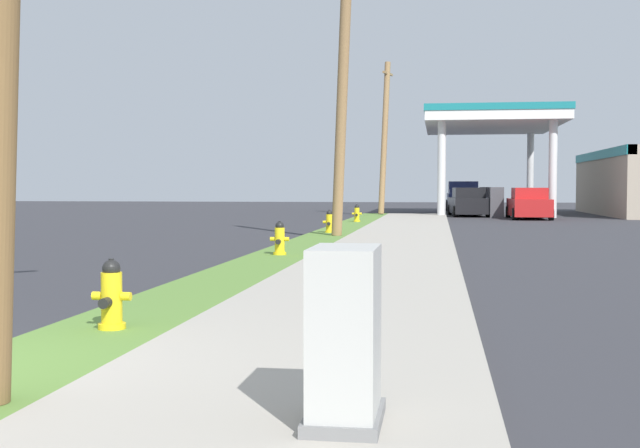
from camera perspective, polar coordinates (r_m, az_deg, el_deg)
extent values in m
cube|color=#A8A093|center=(6.06, -3.24, -12.28)|extent=(3.20, 80.00, 0.12)
cylinder|color=yellow|center=(8.88, -14.44, -6.97)|extent=(0.29, 0.29, 0.06)
cylinder|color=yellow|center=(8.84, -14.46, -5.24)|extent=(0.22, 0.22, 0.60)
sphere|color=black|center=(8.80, -14.49, -3.05)|extent=(0.19, 0.19, 0.19)
cylinder|color=black|center=(8.79, -14.49, -2.53)|extent=(0.06, 0.06, 0.05)
cylinder|color=yellow|center=(8.90, -15.42, -4.89)|extent=(0.10, 0.09, 0.09)
cylinder|color=yellow|center=(8.77, -13.50, -4.98)|extent=(0.10, 0.09, 0.09)
cylinder|color=black|center=(8.69, -14.90, -5.40)|extent=(0.11, 0.12, 0.11)
cylinder|color=yellow|center=(17.88, -2.86, -2.08)|extent=(0.29, 0.29, 0.06)
cylinder|color=yellow|center=(17.86, -2.86, -1.22)|extent=(0.22, 0.22, 0.60)
sphere|color=black|center=(17.84, -2.86, -0.13)|extent=(0.19, 0.19, 0.19)
cylinder|color=black|center=(17.83, -2.86, 0.13)|extent=(0.06, 0.06, 0.05)
cylinder|color=yellow|center=(17.89, -3.36, -1.06)|extent=(0.10, 0.09, 0.09)
cylinder|color=yellow|center=(17.82, -2.35, -1.07)|extent=(0.10, 0.09, 0.09)
cylinder|color=black|center=(17.69, -2.96, -1.26)|extent=(0.11, 0.12, 0.11)
cylinder|color=yellow|center=(26.47, 0.66, -0.55)|extent=(0.29, 0.29, 0.06)
cylinder|color=yellow|center=(26.45, 0.66, 0.04)|extent=(0.22, 0.22, 0.60)
sphere|color=black|center=(26.44, 0.66, 0.77)|extent=(0.19, 0.19, 0.19)
cylinder|color=black|center=(26.44, 0.66, 0.95)|extent=(0.06, 0.06, 0.05)
cylinder|color=yellow|center=(26.47, 0.32, 0.14)|extent=(0.10, 0.09, 0.09)
cylinder|color=yellow|center=(26.43, 1.01, 0.14)|extent=(0.10, 0.09, 0.09)
cylinder|color=black|center=(26.28, 0.61, 0.02)|extent=(0.11, 0.12, 0.11)
cylinder|color=yellow|center=(34.76, 2.61, 0.21)|extent=(0.29, 0.29, 0.06)
cylinder|color=yellow|center=(34.75, 2.61, 0.66)|extent=(0.22, 0.22, 0.60)
sphere|color=black|center=(34.74, 2.62, 1.22)|extent=(0.19, 0.19, 0.19)
cylinder|color=black|center=(34.74, 2.62, 1.35)|extent=(0.06, 0.06, 0.05)
cylinder|color=yellow|center=(34.76, 2.35, 0.74)|extent=(0.10, 0.09, 0.09)
cylinder|color=yellow|center=(34.73, 2.88, 0.73)|extent=(0.10, 0.09, 0.09)
cylinder|color=black|center=(34.58, 2.59, 0.64)|extent=(0.11, 0.12, 0.11)
cylinder|color=#937047|center=(24.38, 1.60, 9.86)|extent=(0.93, 1.73, 9.13)
cylinder|color=#937047|center=(44.88, 4.56, 6.09)|extent=(0.67, 1.38, 8.42)
cube|color=#937047|center=(45.71, 4.79, 10.52)|extent=(0.49, 1.38, 0.12)
cube|color=slate|center=(5.27, 1.74, -13.45)|extent=(0.47, 0.74, 0.08)
cube|color=#B7B7B2|center=(5.15, 1.75, -7.86)|extent=(0.41, 0.68, 1.12)
cylinder|color=silver|center=(43.56, 8.57, 3.83)|extent=(0.44, 0.44, 5.09)
cylinder|color=silver|center=(43.96, 16.08, 3.74)|extent=(0.44, 0.44, 5.09)
cylinder|color=silver|center=(54.07, 8.52, 3.59)|extent=(0.44, 0.44, 5.09)
cylinder|color=silver|center=(54.39, 14.59, 3.53)|extent=(0.44, 0.44, 5.09)
cube|color=white|center=(49.04, 11.94, 6.93)|extent=(7.54, 12.31, 0.50)
cube|color=#197A7F|center=(49.08, 11.95, 7.43)|extent=(7.64, 12.41, 0.36)
cube|color=#47474C|center=(43.67, 12.32, 1.50)|extent=(0.70, 1.10, 1.60)
cube|color=#47474C|center=(54.15, 11.55, 1.72)|extent=(0.70, 1.10, 1.60)
cube|color=#197A7F|center=(49.73, 19.22, 4.60)|extent=(0.50, 14.89, 0.50)
cube|color=red|center=(42.06, 14.49, 1.15)|extent=(1.85, 4.51, 0.85)
cube|color=red|center=(41.83, 14.54, 2.11)|extent=(1.61, 2.03, 0.56)
cylinder|color=black|center=(43.67, 13.12, 0.84)|extent=(0.22, 0.60, 0.60)
cylinder|color=black|center=(43.86, 15.36, 0.82)|extent=(0.22, 0.60, 0.60)
cylinder|color=black|center=(40.29, 13.55, 0.69)|extent=(0.22, 0.60, 0.60)
cylinder|color=black|center=(40.49, 15.97, 0.67)|extent=(0.22, 0.60, 0.60)
cube|color=black|center=(45.35, 10.39, 1.29)|extent=(2.15, 4.62, 0.85)
cube|color=black|center=(45.11, 10.43, 2.18)|extent=(1.75, 2.14, 0.56)
cylinder|color=black|center=(46.96, 9.11, 0.99)|extent=(0.26, 0.61, 0.60)
cylinder|color=black|center=(47.14, 11.19, 0.98)|extent=(0.26, 0.61, 0.60)
cylinder|color=black|center=(43.58, 9.51, 0.87)|extent=(0.26, 0.61, 0.60)
cylinder|color=black|center=(43.77, 11.75, 0.85)|extent=(0.26, 0.61, 0.60)
cube|color=navy|center=(52.56, 10.07, 1.60)|extent=(2.06, 5.42, 1.00)
cube|color=navy|center=(53.52, 10.04, 2.56)|extent=(1.86, 2.07, 0.76)
cube|color=navy|center=(51.36, 10.13, 2.27)|extent=(1.91, 2.94, 0.24)
cylinder|color=black|center=(54.68, 8.98, 1.31)|extent=(0.23, 0.76, 0.76)
cylinder|color=black|center=(54.76, 10.97, 1.29)|extent=(0.23, 0.76, 0.76)
cylinder|color=black|center=(50.38, 9.09, 1.19)|extent=(0.23, 0.76, 0.76)
cylinder|color=black|center=(50.47, 11.25, 1.18)|extent=(0.23, 0.76, 0.76)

